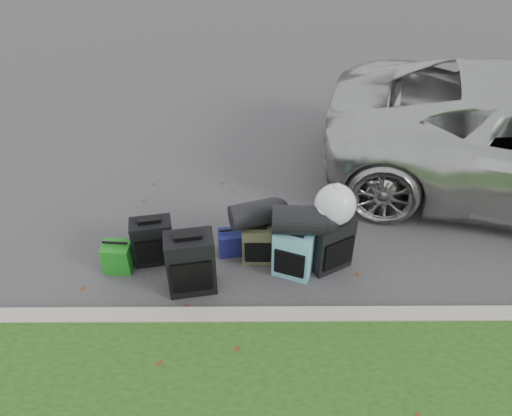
{
  "coord_description": "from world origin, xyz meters",
  "views": [
    {
      "loc": [
        -0.12,
        -4.25,
        4.11
      ],
      "look_at": [
        -0.1,
        0.2,
        0.55
      ],
      "focal_mm": 35.0,
      "sensor_mm": 36.0,
      "label": 1
    }
  ],
  "objects_px": {
    "suitcase_small_black": "(153,241)",
    "tote_green": "(118,257)",
    "suitcase_large_black_right": "(331,243)",
    "suitcase_olive": "(258,244)",
    "suitcase_teal": "(293,254)",
    "tote_navy": "(231,242)",
    "suitcase_large_black_left": "(191,263)"
  },
  "relations": [
    {
      "from": "suitcase_small_black",
      "to": "tote_green",
      "type": "relative_size",
      "value": 1.63
    },
    {
      "from": "suitcase_small_black",
      "to": "suitcase_large_black_right",
      "type": "relative_size",
      "value": 0.85
    },
    {
      "from": "suitcase_olive",
      "to": "suitcase_large_black_right",
      "type": "height_order",
      "value": "suitcase_large_black_right"
    },
    {
      "from": "suitcase_teal",
      "to": "tote_green",
      "type": "bearing_deg",
      "value": -162.07
    },
    {
      "from": "suitcase_large_black_right",
      "to": "suitcase_small_black",
      "type": "bearing_deg",
      "value": 148.64
    },
    {
      "from": "tote_navy",
      "to": "suitcase_teal",
      "type": "bearing_deg",
      "value": -34.14
    },
    {
      "from": "tote_green",
      "to": "suitcase_olive",
      "type": "bearing_deg",
      "value": 9.32
    },
    {
      "from": "suitcase_olive",
      "to": "tote_green",
      "type": "bearing_deg",
      "value": -174.06
    },
    {
      "from": "suitcase_large_black_left",
      "to": "tote_green",
      "type": "relative_size",
      "value": 2.09
    },
    {
      "from": "suitcase_teal",
      "to": "suitcase_olive",
      "type": "bearing_deg",
      "value": 170.54
    },
    {
      "from": "suitcase_olive",
      "to": "suitcase_teal",
      "type": "relative_size",
      "value": 0.83
    },
    {
      "from": "suitcase_large_black_left",
      "to": "suitcase_teal",
      "type": "bearing_deg",
      "value": 1.88
    },
    {
      "from": "suitcase_small_black",
      "to": "suitcase_large_black_left",
      "type": "relative_size",
      "value": 0.78
    },
    {
      "from": "suitcase_small_black",
      "to": "suitcase_olive",
      "type": "height_order",
      "value": "suitcase_small_black"
    },
    {
      "from": "tote_green",
      "to": "suitcase_small_black",
      "type": "bearing_deg",
      "value": 24.43
    },
    {
      "from": "tote_green",
      "to": "suitcase_large_black_left",
      "type": "bearing_deg",
      "value": -14.66
    },
    {
      "from": "suitcase_olive",
      "to": "tote_green",
      "type": "height_order",
      "value": "suitcase_olive"
    },
    {
      "from": "suitcase_large_black_left",
      "to": "tote_navy",
      "type": "relative_size",
      "value": 2.44
    },
    {
      "from": "tote_navy",
      "to": "suitcase_large_black_right",
      "type": "bearing_deg",
      "value": -19.22
    },
    {
      "from": "suitcase_large_black_left",
      "to": "tote_green",
      "type": "distance_m",
      "value": 0.93
    },
    {
      "from": "tote_green",
      "to": "tote_navy",
      "type": "relative_size",
      "value": 1.17
    },
    {
      "from": "suitcase_olive",
      "to": "tote_green",
      "type": "distance_m",
      "value": 1.58
    },
    {
      "from": "suitcase_large_black_left",
      "to": "suitcase_olive",
      "type": "height_order",
      "value": "suitcase_large_black_left"
    },
    {
      "from": "tote_green",
      "to": "suitcase_teal",
      "type": "bearing_deg",
      "value": 1.91
    },
    {
      "from": "tote_green",
      "to": "tote_navy",
      "type": "distance_m",
      "value": 1.29
    },
    {
      "from": "suitcase_small_black",
      "to": "tote_green",
      "type": "xyz_separation_m",
      "value": [
        -0.38,
        -0.14,
        -0.11
      ]
    },
    {
      "from": "suitcase_large_black_left",
      "to": "suitcase_teal",
      "type": "xyz_separation_m",
      "value": [
        1.1,
        0.21,
        -0.07
      ]
    },
    {
      "from": "suitcase_large_black_left",
      "to": "suitcase_large_black_right",
      "type": "height_order",
      "value": "suitcase_large_black_left"
    },
    {
      "from": "suitcase_large_black_left",
      "to": "suitcase_large_black_right",
      "type": "xyz_separation_m",
      "value": [
        1.53,
        0.33,
        -0.03
      ]
    },
    {
      "from": "suitcase_teal",
      "to": "tote_navy",
      "type": "relative_size",
      "value": 1.97
    },
    {
      "from": "suitcase_large_black_left",
      "to": "tote_green",
      "type": "height_order",
      "value": "suitcase_large_black_left"
    },
    {
      "from": "suitcase_small_black",
      "to": "suitcase_large_black_right",
      "type": "xyz_separation_m",
      "value": [
        2.01,
        -0.1,
        0.05
      ]
    }
  ]
}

